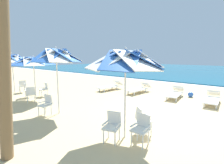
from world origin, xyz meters
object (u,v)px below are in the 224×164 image
Objects in this scene: beach_umbrella_3 at (12,59)px; beach_umbrella_0 at (125,61)px; beach_umbrella_2 at (33,61)px; plastic_chair_6 at (27,89)px; plastic_chair_3 at (46,104)px; plastic_chair_7 at (22,86)px; plastic_chair_4 at (31,93)px; beach_ball at (191,95)px; plastic_chair_5 at (44,88)px; palm_tree_3 at (0,13)px; sun_lounger_3 at (110,86)px; sun_lounger_2 at (139,89)px; sun_lounger_0 at (212,99)px; plastic_chair_2 at (141,127)px; plastic_chair_1 at (142,119)px; sun_lounger_1 at (175,93)px; beach_umbrella_1 at (56,56)px; plastic_chair_0 at (112,125)px.

beach_umbrella_0 is at bearing -2.15° from beach_umbrella_3.
beach_umbrella_2 is 1.93m from plastic_chair_6.
plastic_chair_7 is at bearing 167.01° from plastic_chair_3.
plastic_chair_6 is 0.32× the size of beach_umbrella_3.
plastic_chair_4 reaches higher than beach_ball.
plastic_chair_5 is 3.29m from beach_umbrella_3.
beach_umbrella_2 is 0.46× the size of palm_tree_3.
sun_lounger_2 is at bearing 13.11° from sun_lounger_3.
beach_umbrella_2 is 2.98× the size of plastic_chair_5.
sun_lounger_0 is at bearing 69.92° from palm_tree_3.
palm_tree_3 is at bearing -23.68° from plastic_chair_7.
plastic_chair_2 is 6.80m from beach_ball.
plastic_chair_1 is 7.25m from plastic_chair_5.
sun_lounger_1 is at bearing 31.27° from plastic_chair_7.
beach_umbrella_3 reaches higher than sun_lounger_0.
beach_umbrella_1 is at bearing -179.56° from plastic_chair_2.
beach_umbrella_3 is 1.92m from plastic_chair_7.
beach_umbrella_0 reaches higher than beach_ball.
sun_lounger_3 is (4.54, 4.92, -2.04)m from beach_umbrella_3.
plastic_chair_0 is 7.52m from sun_lounger_3.
plastic_chair_1 is 7.75m from plastic_chair_6.
beach_umbrella_1 reaches higher than plastic_chair_3.
beach_umbrella_0 is 3.16× the size of plastic_chair_5.
beach_umbrella_3 reaches higher than beach_ball.
beach_umbrella_1 is 1.31× the size of sun_lounger_2.
sun_lounger_1 is at bearing 63.60° from plastic_chair_3.
sun_lounger_0 is at bearing -2.84° from sun_lounger_1.
plastic_chair_2 and plastic_chair_7 have the same top height.
plastic_chair_1 is at bearing 117.26° from plastic_chair_2.
plastic_chair_5 reaches higher than beach_ball.
beach_umbrella_2 is at bearing 5.17° from plastic_chair_6.
plastic_chair_0 reaches higher than sun_lounger_2.
sun_lounger_0 and sun_lounger_1 have the same top height.
beach_umbrella_0 is at bearing -4.46° from plastic_chair_7.
beach_umbrella_0 is at bearing -104.12° from sun_lounger_0.
plastic_chair_2 is 6.79m from sun_lounger_2.
beach_umbrella_3 is (-9.56, 0.36, -0.02)m from beach_umbrella_0.
sun_lounger_3 is (1.91, 4.15, -0.22)m from plastic_chair_5.
beach_umbrella_2 is 2.98× the size of plastic_chair_7.
plastic_chair_0 is 1.00× the size of plastic_chair_4.
plastic_chair_1 is 9.39m from plastic_chair_7.
beach_umbrella_1 is 6.28m from sun_lounger_2.
plastic_chair_3 is 5.54m from plastic_chair_7.
plastic_chair_1 is at bearing 66.05° from plastic_chair_0.
beach_ball is at bearing 144.68° from sun_lounger_0.
plastic_chair_4 is 0.39× the size of sun_lounger_3.
plastic_chair_5 is 0.39× the size of sun_lounger_2.
plastic_chair_4 is 5.95m from palm_tree_3.
palm_tree_3 is (7.48, -3.28, 2.91)m from plastic_chair_7.
beach_umbrella_0 reaches higher than sun_lounger_0.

